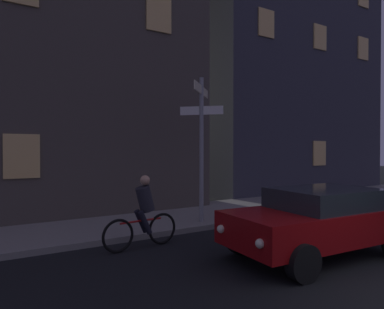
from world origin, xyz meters
name	(u,v)px	position (x,y,z in m)	size (l,w,h in m)	color
sidewalk_kerb	(179,217)	(0.00, 7.49, 0.07)	(40.00, 3.49, 0.14)	gray
signpost	(201,136)	(0.04, 6.24, 2.56)	(1.26, 1.26, 4.07)	gray
car_near_left	(319,219)	(0.60, 2.71, 0.76)	(4.04, 2.09, 1.38)	maroon
cyclist	(143,214)	(-2.22, 5.12, 0.75)	(1.82, 0.36, 1.61)	black
building_right_block	(265,40)	(8.83, 13.00, 8.59)	(10.67, 7.73, 17.18)	#383842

